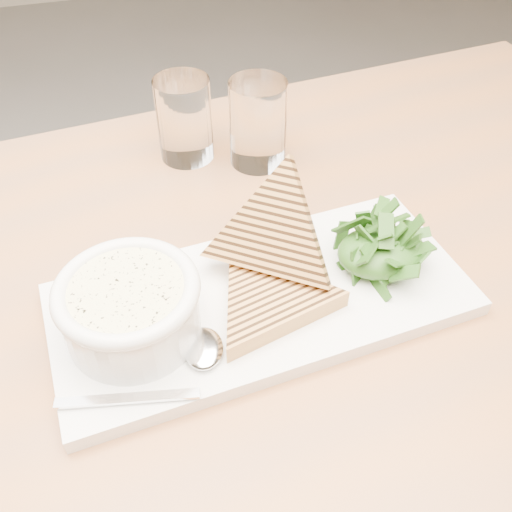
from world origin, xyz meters
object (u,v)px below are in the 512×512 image
object	(u,v)px
glass_near	(184,119)
glass_far	(258,123)
platter	(262,299)
table_top	(279,319)
soup_bowl	(132,313)

from	to	relation	value
glass_near	glass_far	world-z (taller)	glass_far
glass_near	platter	bearing A→B (deg)	-86.52
table_top	glass_near	world-z (taller)	glass_near
table_top	glass_near	size ratio (longest dim) A/B	11.73
soup_bowl	glass_near	bearing A→B (deg)	69.67
platter	soup_bowl	xyz separation A→B (m)	(-0.13, -0.01, 0.03)
soup_bowl	platter	bearing A→B (deg)	4.62
platter	glass_far	bearing A→B (deg)	74.18
table_top	soup_bowl	size ratio (longest dim) A/B	10.34
table_top	soup_bowl	xyz separation A→B (m)	(-0.14, -0.00, 0.06)
soup_bowl	glass_near	size ratio (longest dim) A/B	1.13
platter	glass_near	bearing A→B (deg)	93.48
glass_near	glass_far	distance (m)	0.09
table_top	soup_bowl	world-z (taller)	soup_bowl
glass_far	platter	bearing A→B (deg)	-105.82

